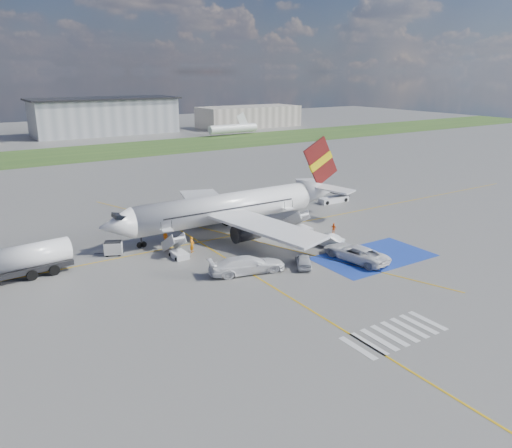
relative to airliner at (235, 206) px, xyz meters
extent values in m
plane|color=#60605E|center=(-1.51, -14.00, -3.39)|extent=(400.00, 400.00, 0.00)
cube|color=#2D4C1E|center=(-1.51, 81.00, -3.39)|extent=(400.00, 30.00, 0.01)
cube|color=gold|center=(-1.51, -2.00, -3.39)|extent=(120.00, 0.20, 0.01)
cube|color=gold|center=(-6.51, -24.00, -3.39)|extent=(0.20, 60.00, 0.01)
cube|color=gold|center=(-1.51, -2.00, -3.39)|extent=(20.71, 56.45, 0.01)
cube|color=#1B39A4|center=(8.49, -18.00, -3.39)|extent=(14.00, 8.00, 0.01)
cube|color=silver|center=(-7.51, -32.00, -3.39)|extent=(0.60, 4.00, 0.01)
cube|color=silver|center=(-6.31, -32.00, -3.39)|extent=(0.60, 4.00, 0.01)
cube|color=silver|center=(-5.11, -32.00, -3.39)|extent=(0.60, 4.00, 0.01)
cube|color=silver|center=(-3.91, -32.00, -3.39)|extent=(0.60, 4.00, 0.01)
cube|color=silver|center=(-2.71, -32.00, -3.39)|extent=(0.60, 4.00, 0.01)
cube|color=silver|center=(-1.51, -32.00, -3.39)|extent=(0.60, 4.00, 0.01)
cube|color=silver|center=(-0.31, -32.00, -3.39)|extent=(0.60, 4.00, 0.01)
cube|color=silver|center=(0.89, -32.00, -3.39)|extent=(0.60, 4.00, 0.01)
cube|color=gray|center=(18.49, 121.00, 2.61)|extent=(48.00, 18.00, 12.00)
cube|color=gray|center=(73.49, 114.00, 0.61)|extent=(40.00, 16.00, 8.00)
cylinder|color=silver|center=(-1.51, 0.00, 0.01)|extent=(26.00, 3.90, 3.90)
cone|color=silver|center=(-16.51, 0.00, 0.01)|extent=(4.00, 3.90, 3.90)
cube|color=black|center=(-15.91, 0.00, 1.06)|extent=(1.67, 1.90, 0.82)
cone|color=silver|center=(14.69, 0.00, 0.41)|extent=(6.50, 3.90, 3.90)
cube|color=silver|center=(-0.51, -8.50, -0.59)|extent=(9.86, 15.95, 1.40)
cube|color=silver|center=(-0.51, 8.50, -0.59)|extent=(9.86, 15.95, 1.40)
cylinder|color=#38383A|center=(-1.51, -5.60, -1.99)|extent=(3.40, 2.10, 2.10)
cylinder|color=#38383A|center=(-1.51, 5.60, -1.99)|extent=(3.40, 2.10, 2.10)
cube|color=#5B100F|center=(14.99, 0.00, 4.81)|extent=(6.62, 0.30, 7.45)
cube|color=yellow|center=(14.99, 0.00, 4.81)|extent=(4.36, 0.40, 3.08)
cube|color=silver|center=(15.29, -3.20, 1.11)|extent=(4.73, 5.95, 0.49)
cube|color=silver|center=(15.29, 3.20, 1.11)|extent=(4.73, 5.95, 0.49)
cube|color=black|center=(-1.51, -1.96, 0.36)|extent=(19.50, 0.04, 0.18)
cube|color=black|center=(-1.51, 1.96, 0.36)|extent=(19.50, 0.04, 0.18)
cube|color=silver|center=(-11.01, -4.15, -1.94)|extent=(1.40, 3.73, 2.32)
cube|color=silver|center=(-11.01, -2.25, -0.89)|extent=(1.40, 1.00, 0.12)
cylinder|color=black|center=(-11.71, -2.25, -0.34)|extent=(0.06, 0.06, 1.10)
cylinder|color=black|center=(-10.31, -2.25, -0.34)|extent=(0.06, 0.06, 1.10)
cube|color=silver|center=(-11.01, -5.75, -3.04)|extent=(1.60, 2.40, 0.70)
cube|color=silver|center=(7.49, -4.15, -1.94)|extent=(1.40, 3.73, 2.32)
cube|color=silver|center=(7.49, -2.25, -0.89)|extent=(1.40, 1.00, 0.12)
cylinder|color=black|center=(6.79, -2.25, -0.34)|extent=(0.06, 0.06, 1.10)
cylinder|color=black|center=(8.19, -2.25, -0.34)|extent=(0.06, 0.06, 1.10)
cube|color=silver|center=(7.49, -5.75, -3.04)|extent=(1.60, 2.40, 0.70)
cylinder|color=silver|center=(-26.34, -2.15, -1.12)|extent=(7.91, 3.24, 2.61)
cube|color=black|center=(-26.34, -2.15, -2.43)|extent=(7.91, 3.24, 0.57)
cube|color=silver|center=(-17.24, -0.63, -2.52)|extent=(2.39, 1.99, 1.44)
cube|color=black|center=(-17.24, -0.63, -1.75)|extent=(2.25, 1.85, 0.12)
cube|color=silver|center=(21.77, 4.34, -2.95)|extent=(5.36, 1.92, 0.88)
cube|color=black|center=(23.09, 4.30, -2.18)|extent=(3.50, 1.43, 0.98)
imported|color=silver|center=(-0.41, -15.88, -2.68)|extent=(3.70, 4.43, 1.43)
imported|color=silver|center=(6.25, -11.79, -2.61)|extent=(3.31, 5.02, 1.56)
imported|color=white|center=(5.90, -17.56, -2.20)|extent=(3.70, 6.68, 2.39)
imported|color=white|center=(-6.71, -14.02, -2.15)|extent=(6.79, 4.05, 2.49)
imported|color=orange|center=(-8.91, -4.90, -2.41)|extent=(0.85, 0.83, 1.97)
imported|color=orange|center=(-10.24, 0.14, -2.59)|extent=(0.97, 0.98, 1.60)
imported|color=#FF650D|center=(10.32, -8.78, -2.63)|extent=(0.61, 0.96, 1.53)
camera|label=1|loc=(-33.27, -57.05, 17.64)|focal=35.00mm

